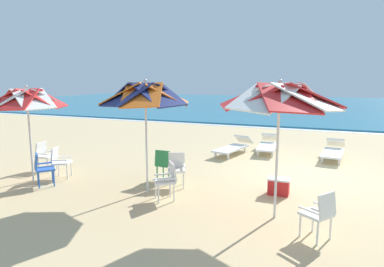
{
  "coord_description": "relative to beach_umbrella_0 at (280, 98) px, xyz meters",
  "views": [
    {
      "loc": [
        0.34,
        -9.64,
        2.71
      ],
      "look_at": [
        -3.63,
        0.0,
        1.0
      ],
      "focal_mm": 30.49,
      "sensor_mm": 36.0,
      "label": 1
    }
  ],
  "objects": [
    {
      "name": "ground_plane",
      "position": [
        0.48,
        3.33,
        -2.39
      ],
      "size": [
        80.0,
        80.0,
        0.0
      ],
      "primitive_type": "plane",
      "color": "#D3B784"
    },
    {
      "name": "sea",
      "position": [
        0.48,
        30.79,
        -2.34
      ],
      "size": [
        80.0,
        36.0,
        0.1
      ],
      "primitive_type": "cube",
      "color": "teal",
      "rests_on": "ground"
    },
    {
      "name": "surf_foam",
      "position": [
        0.48,
        12.49,
        -2.38
      ],
      "size": [
        80.0,
        0.7,
        0.01
      ],
      "primitive_type": "cube",
      "color": "white",
      "rests_on": "ground"
    },
    {
      "name": "beach_umbrella_0",
      "position": [
        0.0,
        0.0,
        0.0
      ],
      "size": [
        2.34,
        2.34,
        2.73
      ],
      "color": "silver",
      "rests_on": "ground"
    },
    {
      "name": "plastic_chair_0",
      "position": [
        0.83,
        -0.64,
        -1.89
      ],
      "size": [
        0.63,
        0.62,
        0.87
      ],
      "color": "white",
      "rests_on": "ground"
    },
    {
      "name": "beach_umbrella_1",
      "position": [
        -3.11,
        0.36,
        -0.03
      ],
      "size": [
        2.18,
        2.18,
        2.75
      ],
      "color": "silver",
      "rests_on": "ground"
    },
    {
      "name": "plastic_chair_1",
      "position": [
        -2.65,
        1.07,
        -1.89
      ],
      "size": [
        0.59,
        0.61,
        0.87
      ],
      "color": "white",
      "rests_on": "ground"
    },
    {
      "name": "plastic_chair_2",
      "position": [
        -2.43,
        0.09,
        -1.89
      ],
      "size": [
        0.63,
        0.63,
        0.87
      ],
      "color": "white",
      "rests_on": "ground"
    },
    {
      "name": "plastic_chair_3",
      "position": [
        -3.13,
        1.33,
        -1.89
      ],
      "size": [
        0.45,
        0.47,
        0.87
      ],
      "color": "#2D8C4C",
      "rests_on": "ground"
    },
    {
      "name": "beach_umbrella_2",
      "position": [
        -6.47,
        -0.02,
        -0.18
      ],
      "size": [
        2.03,
        2.03,
        2.59
      ],
      "color": "silver",
      "rests_on": "ground"
    },
    {
      "name": "plastic_chair_4",
      "position": [
        -6.96,
        0.89,
        -1.89
      ],
      "size": [
        0.51,
        0.48,
        0.87
      ],
      "color": "white",
      "rests_on": "ground"
    },
    {
      "name": "plastic_chair_5",
      "position": [
        -5.85,
        -0.26,
        -1.89
      ],
      "size": [
        0.63,
        0.63,
        0.87
      ],
      "color": "blue",
      "rests_on": "ground"
    },
    {
      "name": "plastic_chair_6",
      "position": [
        -5.97,
        0.46,
        -1.89
      ],
      "size": [
        0.61,
        0.59,
        0.87
      ],
      "color": "white",
      "rests_on": "ground"
    },
    {
      "name": "sun_lounger_0",
      "position": [
        1.15,
        5.8,
        -2.11
      ],
      "size": [
        0.83,
        2.19,
        0.62
      ],
      "color": "white",
      "rests_on": "ground"
    },
    {
      "name": "sun_lounger_1",
      "position": [
        -1.15,
        6.03,
        -2.11
      ],
      "size": [
        0.77,
        2.18,
        0.62
      ],
      "color": "white",
      "rests_on": "ground"
    },
    {
      "name": "sun_lounger_2",
      "position": [
        -2.26,
        5.16,
        -2.11
      ],
      "size": [
        1.08,
        2.23,
        0.62
      ],
      "color": "white",
      "rests_on": "ground"
    },
    {
      "name": "cooler_box",
      "position": [
        -0.11,
        1.41,
        -2.19
      ],
      "size": [
        0.5,
        0.34,
        0.4
      ],
      "color": "red",
      "rests_on": "ground"
    }
  ]
}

